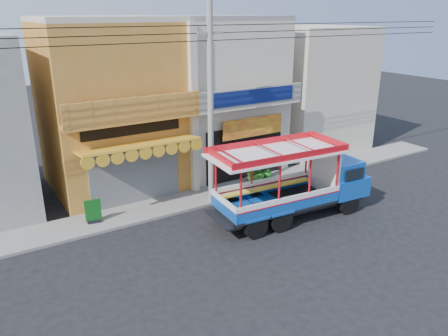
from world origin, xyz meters
The scene contains 12 objects.
ground centered at (0.00, 0.00, 0.00)m, with size 90.00×90.00×0.00m, color black.
sidewalk centered at (0.00, 4.00, 0.06)m, with size 30.00×2.00×0.12m, color slate.
shophouse_left centered at (-4.00, 7.96, 4.11)m, with size 6.00×7.50×8.24m.
shophouse_right centered at (2.00, 7.96, 4.11)m, with size 6.00×6.75×8.24m.
party_pilaster centered at (-1.00, 4.85, 4.00)m, with size 0.35×0.30×8.00m, color beige.
filler_building_right centered at (9.00, 8.00, 3.80)m, with size 6.00×6.00×7.60m, color beige.
utility_pole centered at (-0.85, 3.30, 5.03)m, with size 28.00×0.26×9.00m.
songthaew_truck centered at (1.70, 0.20, 1.61)m, with size 7.30×2.83×3.34m.
green_sign centered at (-6.30, 3.95, 0.54)m, with size 0.66×0.40×1.01m.
potted_plant_a centered at (2.07, 4.31, 0.64)m, with size 0.93×0.81×1.04m, color #21651C.
potted_plant_b centered at (2.32, 4.16, 0.63)m, with size 0.56×0.45×1.01m, color #21651C.
potted_plant_c centered at (2.96, 4.22, 0.56)m, with size 0.49×0.49×0.88m, color #21651C.
Camera 1 is at (-10.34, -12.87, 8.41)m, focal length 35.00 mm.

